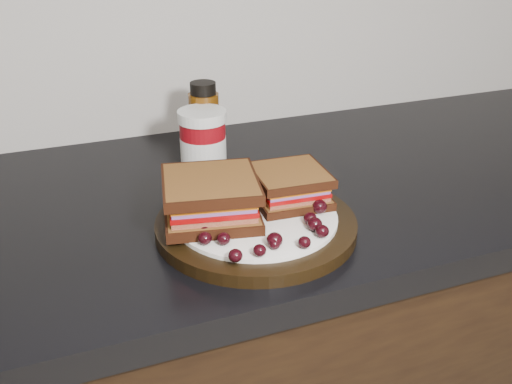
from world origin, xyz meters
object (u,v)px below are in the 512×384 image
at_px(condiment_jar, 203,145).
at_px(oil_bottle, 204,124).
at_px(sandwich_left, 211,198).
at_px(plate, 256,225).

height_order(condiment_jar, oil_bottle, oil_bottle).
xyz_separation_m(sandwich_left, condiment_jar, (0.04, 0.18, 0.01)).
height_order(plate, condiment_jar, condiment_jar).
bearing_deg(plate, condiment_jar, 94.54).
relative_size(plate, oil_bottle, 1.92).
relative_size(plate, sandwich_left, 2.20).
relative_size(sandwich_left, condiment_jar, 1.09).
distance_m(condiment_jar, oil_bottle, 0.06).
distance_m(sandwich_left, condiment_jar, 0.19).
bearing_deg(plate, sandwich_left, 163.42).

